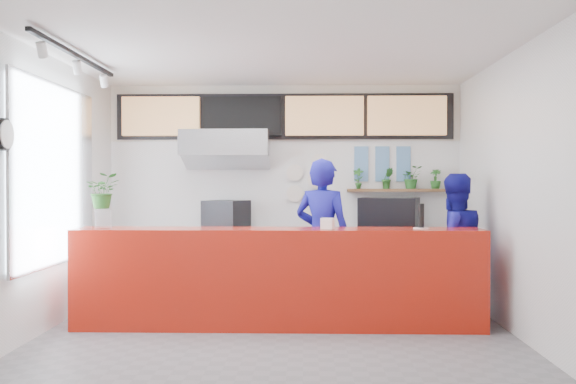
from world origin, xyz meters
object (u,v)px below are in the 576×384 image
at_px(staff_center, 323,237).
at_px(pepper_mill, 421,216).
at_px(espresso_machine, 389,216).
at_px(service_counter, 278,278).
at_px(panini_oven, 226,217).
at_px(staff_right, 454,246).

height_order(staff_center, pepper_mill, staff_center).
bearing_deg(staff_center, espresso_machine, -104.84).
xyz_separation_m(espresso_machine, pepper_mill, (0.11, -1.82, 0.10)).
relative_size(service_counter, staff_center, 2.37).
height_order(espresso_machine, pepper_mill, espresso_machine).
xyz_separation_m(panini_oven, espresso_machine, (2.26, 0.00, 0.02)).
xyz_separation_m(panini_oven, staff_center, (1.31, -1.18, -0.18)).
bearing_deg(service_counter, staff_right, 15.45).
xyz_separation_m(espresso_machine, staff_right, (0.60, -1.23, -0.29)).
xyz_separation_m(panini_oven, pepper_mill, (2.37, -1.82, 0.12)).
xyz_separation_m(service_counter, espresso_machine, (1.46, 1.80, 0.60)).
relative_size(service_counter, staff_right, 2.62).
relative_size(panini_oven, espresso_machine, 0.66).
xyz_separation_m(staff_right, pepper_mill, (-0.49, -0.59, 0.39)).
bearing_deg(staff_right, service_counter, -0.53).
bearing_deg(staff_center, staff_right, -157.70).
relative_size(panini_oven, staff_right, 0.30).
distance_m(service_counter, panini_oven, 2.05).
relative_size(staff_center, pepper_mill, 7.22).
distance_m(panini_oven, staff_center, 1.78).
bearing_deg(staff_center, panini_oven, -18.19).
bearing_deg(staff_right, staff_center, -17.61).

